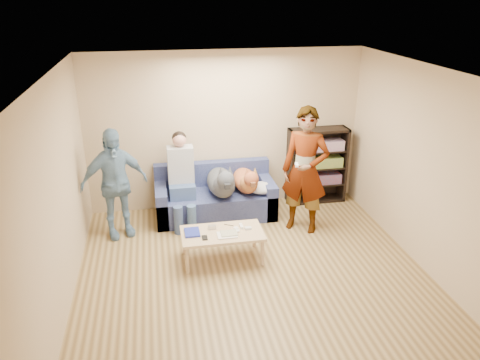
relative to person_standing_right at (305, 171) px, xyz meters
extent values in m
plane|color=brown|center=(-1.01, -1.36, -0.96)|extent=(5.00, 5.00, 0.00)
plane|color=white|center=(-1.01, -1.36, 1.64)|extent=(5.00, 5.00, 0.00)
plane|color=tan|center=(-1.01, 1.14, 0.34)|extent=(4.50, 0.00, 4.50)
plane|color=tan|center=(-1.01, -3.86, 0.34)|extent=(4.50, 0.00, 4.50)
plane|color=tan|center=(-3.26, -1.36, 0.34)|extent=(0.00, 5.00, 5.00)
plane|color=tan|center=(1.24, -1.36, 0.34)|extent=(0.00, 5.00, 5.00)
ellipsoid|color=silver|center=(-0.53, 0.51, -0.45)|extent=(0.46, 0.39, 0.16)
imported|color=gray|center=(0.00, 0.00, 0.00)|extent=(0.84, 0.77, 1.92)
imported|color=#7DA2C8|center=(-2.78, 0.32, -0.13)|extent=(1.05, 0.69, 1.66)
cube|color=white|center=(-0.20, -0.20, 0.18)|extent=(0.07, 0.14, 0.03)
cube|color=#1B2898|center=(-1.75, -0.62, -0.53)|extent=(0.20, 0.26, 0.03)
cube|color=silver|center=(-1.30, -0.77, -0.53)|extent=(0.26, 0.20, 0.02)
cube|color=#ABAA88|center=(-1.27, -0.75, -0.52)|extent=(0.22, 0.17, 0.01)
cube|color=#A8A8AC|center=(-1.47, -0.55, -0.51)|extent=(0.11, 0.06, 0.05)
cube|color=white|center=(-1.07, -0.57, -0.52)|extent=(0.04, 0.13, 0.03)
cube|color=silver|center=(-0.99, -0.65, -0.52)|extent=(0.09, 0.06, 0.03)
cylinder|color=silver|center=(-1.15, -0.69, -0.53)|extent=(0.07, 0.07, 0.02)
cylinder|color=white|center=(-1.15, -0.61, -0.53)|extent=(0.07, 0.07, 0.02)
cylinder|color=orange|center=(-1.37, -0.83, -0.53)|extent=(0.13, 0.06, 0.01)
cylinder|color=black|center=(-1.23, -0.49, -0.53)|extent=(0.13, 0.08, 0.01)
cube|color=black|center=(-1.60, -0.79, -0.53)|extent=(0.07, 0.12, 0.02)
cube|color=#515B93|center=(-1.26, 0.69, -0.75)|extent=(1.90, 0.85, 0.42)
cube|color=#515B93|center=(-1.26, 1.02, -0.34)|extent=(1.90, 0.18, 0.40)
cube|color=#515B93|center=(-2.12, 0.69, -0.67)|extent=(0.18, 0.85, 0.58)
cube|color=#515B93|center=(-0.40, 0.69, -0.67)|extent=(0.18, 0.85, 0.58)
cube|color=#40628E|center=(-1.79, 0.61, -0.43)|extent=(0.40, 0.38, 0.22)
cylinder|color=#425291|center=(-1.89, 0.19, -0.75)|extent=(0.14, 0.14, 0.47)
cylinder|color=#446596|center=(-1.69, 0.19, -0.75)|extent=(0.14, 0.14, 0.47)
cube|color=#B4B4B9|center=(-1.79, 0.71, -0.04)|extent=(0.40, 0.24, 0.58)
sphere|color=tan|center=(-1.79, 0.71, 0.36)|extent=(0.21, 0.21, 0.21)
ellipsoid|color=black|center=(-1.79, 0.74, 0.39)|extent=(0.22, 0.22, 0.19)
ellipsoid|color=#4B4F55|center=(-1.17, 0.62, -0.35)|extent=(0.44, 0.91, 0.38)
sphere|color=#4E5058|center=(-1.17, 0.30, -0.26)|extent=(0.33, 0.33, 0.33)
sphere|color=#4B4C55|center=(-1.17, 0.12, -0.11)|extent=(0.26, 0.26, 0.26)
cube|color=black|center=(-1.17, 0.00, -0.15)|extent=(0.08, 0.13, 0.08)
cone|color=#45464F|center=(-1.24, 0.15, 0.03)|extent=(0.08, 0.08, 0.13)
cone|color=#484B52|center=(-1.11, 0.15, 0.03)|extent=(0.08, 0.08, 0.13)
cylinder|color=#484A51|center=(-1.17, 1.05, -0.39)|extent=(0.05, 0.30, 0.17)
ellipsoid|color=#BD6139|center=(-0.77, 0.68, -0.37)|extent=(0.38, 0.79, 0.33)
sphere|color=#C76E3C|center=(-0.77, 0.38, -0.30)|extent=(0.28, 0.28, 0.28)
sphere|color=#AF5735|center=(-0.77, 0.22, -0.17)|extent=(0.23, 0.23, 0.23)
cube|color=brown|center=(-0.77, 0.11, -0.20)|extent=(0.07, 0.11, 0.07)
cone|color=#C8683D|center=(-0.83, 0.24, -0.05)|extent=(0.07, 0.07, 0.11)
cone|color=#BB8739|center=(-0.71, 0.24, -0.05)|extent=(0.07, 0.07, 0.11)
cylinder|color=#C1763B|center=(-0.77, 1.07, -0.41)|extent=(0.04, 0.26, 0.15)
cube|color=#D7BC84|center=(-1.35, -0.67, -0.56)|extent=(1.10, 0.60, 0.04)
cylinder|color=tan|center=(-1.85, -0.92, -0.77)|extent=(0.05, 0.05, 0.38)
cylinder|color=tan|center=(-0.85, -0.92, -0.77)|extent=(0.05, 0.05, 0.38)
cylinder|color=tan|center=(-1.85, -0.42, -0.77)|extent=(0.05, 0.05, 0.38)
cylinder|color=tan|center=(-0.85, -0.42, -0.77)|extent=(0.05, 0.05, 0.38)
cube|color=black|center=(0.06, 0.96, -0.31)|extent=(0.04, 0.34, 1.30)
cube|color=black|center=(1.02, 0.96, -0.31)|extent=(0.04, 0.34, 1.30)
cube|color=black|center=(0.54, 0.96, 0.32)|extent=(1.00, 0.34, 0.04)
cube|color=black|center=(0.54, 0.96, -0.94)|extent=(1.00, 0.34, 0.04)
cube|color=black|center=(0.54, 1.12, -0.31)|extent=(1.00, 0.02, 1.30)
cube|color=black|center=(0.54, 0.96, -0.64)|extent=(0.94, 0.32, 0.03)
cube|color=black|center=(0.54, 0.96, -0.34)|extent=(0.94, 0.32, 0.02)
cube|color=black|center=(0.54, 0.96, -0.04)|extent=(0.94, 0.32, 0.02)
cube|color=#B23333|center=(0.54, 0.94, -0.54)|extent=(0.84, 0.24, 0.17)
cube|color=gold|center=(0.54, 0.94, -0.24)|extent=(0.84, 0.24, 0.17)
cube|color=#994C99|center=(0.54, 0.94, 0.06)|extent=(0.84, 0.24, 0.17)
camera|label=1|loc=(-2.15, -6.17, 2.49)|focal=35.00mm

